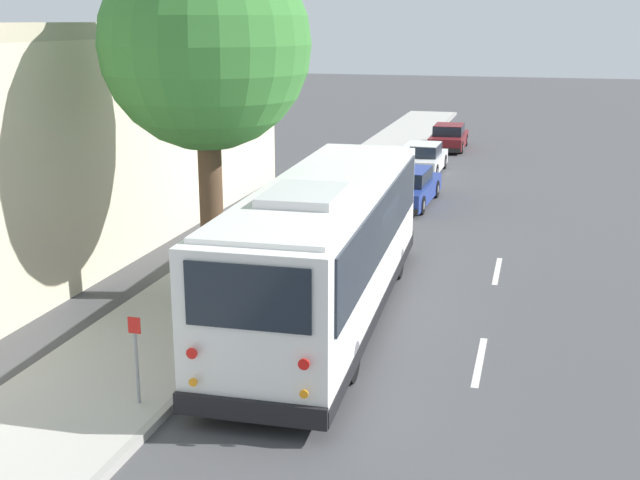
{
  "coord_description": "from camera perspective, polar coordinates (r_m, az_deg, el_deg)",
  "views": [
    {
      "loc": [
        -16.84,
        -3.84,
        6.36
      ],
      "look_at": [
        0.92,
        1.01,
        1.3
      ],
      "focal_mm": 45.0,
      "sensor_mm": 36.0,
      "label": 1
    }
  ],
  "objects": [
    {
      "name": "ground_plane",
      "position": [
        18.4,
        2.28,
        -4.86
      ],
      "size": [
        160.0,
        160.0,
        0.0
      ],
      "primitive_type": "plane",
      "color": "#474749"
    },
    {
      "name": "sidewalk_slab",
      "position": [
        19.39,
        -7.69,
        -3.68
      ],
      "size": [
        80.0,
        3.09,
        0.15
      ],
      "primitive_type": "cube",
      "color": "#B2AFA8",
      "rests_on": "ground"
    },
    {
      "name": "curb_strip",
      "position": [
        18.84,
        -3.14,
        -4.14
      ],
      "size": [
        80.0,
        0.14,
        0.15
      ],
      "primitive_type": "cube",
      "color": "#9D9A94",
      "rests_on": "ground"
    },
    {
      "name": "shuttle_bus",
      "position": [
        17.27,
        0.47,
        -0.1
      ],
      "size": [
        11.12,
        3.09,
        3.27
      ],
      "rotation": [
        0.0,
        0.0,
        0.04
      ],
      "color": "white",
      "rests_on": "ground"
    },
    {
      "name": "parked_sedan_blue",
      "position": [
        28.73,
        6.19,
        3.72
      ],
      "size": [
        4.67,
        1.93,
        1.3
      ],
      "rotation": [
        0.0,
        0.0,
        -0.04
      ],
      "color": "navy",
      "rests_on": "ground"
    },
    {
      "name": "parked_sedan_white",
      "position": [
        34.86,
        7.3,
        5.72
      ],
      "size": [
        4.17,
        1.77,
        1.28
      ],
      "rotation": [
        0.0,
        0.0,
        -0.02
      ],
      "color": "silver",
      "rests_on": "ground"
    },
    {
      "name": "parked_sedan_maroon",
      "position": [
        41.6,
        9.14,
        7.2
      ],
      "size": [
        4.27,
        1.73,
        1.27
      ],
      "rotation": [
        0.0,
        0.0,
        0.01
      ],
      "color": "maroon",
      "rests_on": "ground"
    },
    {
      "name": "street_tree",
      "position": [
        18.37,
        -8.03,
        14.54
      ],
      "size": [
        4.67,
        4.67,
        8.73
      ],
      "color": "brown",
      "rests_on": "sidewalk_slab"
    },
    {
      "name": "sign_post_near",
      "position": [
        13.75,
        -12.92,
        -8.26
      ],
      "size": [
        0.06,
        0.22,
        1.53
      ],
      "color": "gray",
      "rests_on": "sidewalk_slab"
    },
    {
      "name": "sign_post_far",
      "position": [
        15.11,
        -10.08,
        -6.48
      ],
      "size": [
        0.06,
        0.06,
        1.3
      ],
      "color": "gray",
      "rests_on": "sidewalk_slab"
    },
    {
      "name": "fire_hydrant",
      "position": [
        24.69,
        0.59,
        1.77
      ],
      "size": [
        0.22,
        0.22,
        0.81
      ],
      "color": "gold",
      "rests_on": "sidewalk_slab"
    },
    {
      "name": "building_backdrop",
      "position": [
        24.67,
        -20.39,
        6.5
      ],
      "size": [
        22.5,
        7.71,
        6.31
      ],
      "color": "beige",
      "rests_on": "ground"
    },
    {
      "name": "lane_stripe_mid",
      "position": [
        15.93,
        11.28,
        -8.46
      ],
      "size": [
        2.4,
        0.14,
        0.01
      ],
      "primitive_type": "cube",
      "color": "silver",
      "rests_on": "ground"
    },
    {
      "name": "lane_stripe_ahead",
      "position": [
        21.56,
        12.49,
        -2.15
      ],
      "size": [
        2.4,
        0.14,
        0.01
      ],
      "primitive_type": "cube",
      "color": "silver",
      "rests_on": "ground"
    }
  ]
}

